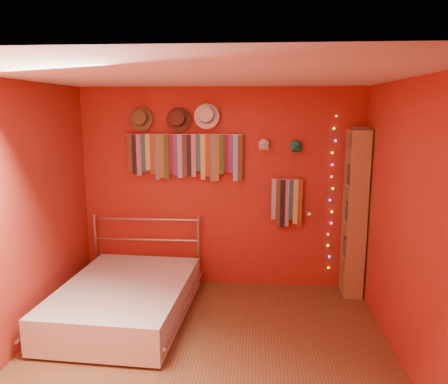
% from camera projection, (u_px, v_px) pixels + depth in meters
% --- Properties ---
extents(ground, '(3.50, 3.50, 0.00)m').
position_uv_depth(ground, '(205.00, 357.00, 3.99)').
color(ground, brown).
rests_on(ground, ground).
extents(back_wall, '(3.50, 0.02, 2.50)m').
position_uv_depth(back_wall, '(221.00, 189.00, 5.47)').
color(back_wall, maroon).
rests_on(back_wall, ground).
extents(right_wall, '(0.02, 3.50, 2.50)m').
position_uv_depth(right_wall, '(413.00, 229.00, 3.62)').
color(right_wall, maroon).
rests_on(right_wall, ground).
extents(left_wall, '(0.02, 3.50, 2.50)m').
position_uv_depth(left_wall, '(9.00, 221.00, 3.88)').
color(left_wall, maroon).
rests_on(left_wall, ground).
extents(ceiling, '(3.50, 3.50, 0.02)m').
position_uv_depth(ceiling, '(203.00, 75.00, 3.52)').
color(ceiling, white).
rests_on(ceiling, back_wall).
extents(tie_rack, '(1.45, 0.03, 0.60)m').
position_uv_depth(tie_rack, '(185.00, 155.00, 5.35)').
color(tie_rack, '#A8A8AC').
rests_on(tie_rack, back_wall).
extents(small_tie_rack, '(0.40, 0.03, 0.61)m').
position_uv_depth(small_tie_rack, '(287.00, 201.00, 5.37)').
color(small_tie_rack, '#A8A8AC').
rests_on(small_tie_rack, back_wall).
extents(fedora_olive, '(0.29, 0.16, 0.29)m').
position_uv_depth(fedora_olive, '(140.00, 119.00, 5.28)').
color(fedora_olive, brown).
rests_on(fedora_olive, back_wall).
extents(fedora_brown, '(0.30, 0.16, 0.30)m').
position_uv_depth(fedora_brown, '(178.00, 119.00, 5.25)').
color(fedora_brown, '#4B291B').
rests_on(fedora_brown, back_wall).
extents(fedora_white, '(0.31, 0.17, 0.30)m').
position_uv_depth(fedora_white, '(206.00, 116.00, 5.21)').
color(fedora_white, white).
rests_on(fedora_white, back_wall).
extents(cap_white, '(0.16, 0.20, 0.16)m').
position_uv_depth(cap_white, '(264.00, 144.00, 5.27)').
color(cap_white, silver).
rests_on(cap_white, back_wall).
extents(cap_green, '(0.16, 0.20, 0.16)m').
position_uv_depth(cap_green, '(296.00, 146.00, 5.24)').
color(cap_green, '#186F51').
rests_on(cap_green, back_wall).
extents(fairy_lights, '(0.06, 0.02, 1.91)m').
position_uv_depth(fairy_lights, '(331.00, 194.00, 5.33)').
color(fairy_lights, '#FF3333').
rests_on(fairy_lights, back_wall).
extents(reading_lamp, '(0.07, 0.32, 0.09)m').
position_uv_depth(reading_lamp, '(309.00, 214.00, 5.19)').
color(reading_lamp, '#A8A8AC').
rests_on(reading_lamp, back_wall).
extents(bookshelf, '(0.25, 0.34, 2.00)m').
position_uv_depth(bookshelf, '(359.00, 213.00, 5.17)').
color(bookshelf, olive).
rests_on(bookshelf, ground).
extents(bed, '(1.47, 1.92, 0.91)m').
position_uv_depth(bed, '(125.00, 300.00, 4.70)').
color(bed, '#A8A8AC').
rests_on(bed, ground).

